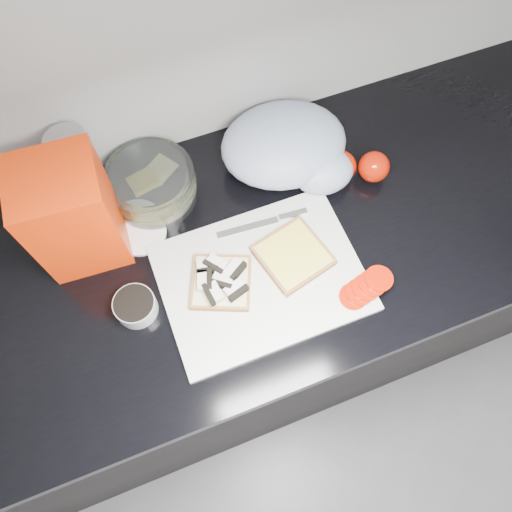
# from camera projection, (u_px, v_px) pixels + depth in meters

# --- Properties ---
(base_cabinet) EXTENTS (3.50, 0.60, 0.86)m
(base_cabinet) POSITION_uv_depth(u_px,v_px,m) (228.00, 321.00, 1.47)
(base_cabinet) COLOR black
(base_cabinet) RESTS_ON ground
(countertop) EXTENTS (3.50, 0.64, 0.04)m
(countertop) POSITION_uv_depth(u_px,v_px,m) (217.00, 256.00, 1.06)
(countertop) COLOR black
(countertop) RESTS_ON base_cabinet
(cutting_board) EXTENTS (0.40, 0.30, 0.01)m
(cutting_board) POSITION_uv_depth(u_px,v_px,m) (261.00, 278.00, 1.01)
(cutting_board) COLOR silver
(cutting_board) RESTS_ON countertop
(bread_left) EXTENTS (0.16, 0.16, 0.04)m
(bread_left) POSITION_uv_depth(u_px,v_px,m) (221.00, 281.00, 0.99)
(bread_left) COLOR beige
(bread_left) RESTS_ON cutting_board
(bread_right) EXTENTS (0.16, 0.16, 0.02)m
(bread_right) POSITION_uv_depth(u_px,v_px,m) (293.00, 255.00, 1.01)
(bread_right) COLOR beige
(bread_right) RESTS_ON cutting_board
(tomato_slices) EXTENTS (0.13, 0.08, 0.02)m
(tomato_slices) POSITION_uv_depth(u_px,v_px,m) (366.00, 288.00, 0.98)
(tomato_slices) COLOR #A91603
(tomato_slices) RESTS_ON cutting_board
(knife) EXTENTS (0.20, 0.03, 0.01)m
(knife) POSITION_uv_depth(u_px,v_px,m) (274.00, 220.00, 1.06)
(knife) COLOR silver
(knife) RESTS_ON cutting_board
(seed_tub) EXTENTS (0.08, 0.08, 0.04)m
(seed_tub) POSITION_uv_depth(u_px,v_px,m) (135.00, 306.00, 0.97)
(seed_tub) COLOR #A6ABAB
(seed_tub) RESTS_ON countertop
(tub_lid) EXTENTS (0.13, 0.13, 0.01)m
(tub_lid) POSITION_uv_depth(u_px,v_px,m) (141.00, 233.00, 1.06)
(tub_lid) COLOR white
(tub_lid) RESTS_ON countertop
(glass_bowl) EXTENTS (0.19, 0.19, 0.08)m
(glass_bowl) POSITION_uv_depth(u_px,v_px,m) (152.00, 184.00, 1.07)
(glass_bowl) COLOR silver
(glass_bowl) RESTS_ON countertop
(bread_bag) EXTENTS (0.17, 0.15, 0.25)m
(bread_bag) POSITION_uv_depth(u_px,v_px,m) (72.00, 214.00, 0.94)
(bread_bag) COLOR red
(bread_bag) RESTS_ON countertop
(steel_canister) EXTENTS (0.08, 0.08, 0.19)m
(steel_canister) POSITION_uv_depth(u_px,v_px,m) (80.00, 170.00, 1.01)
(steel_canister) COLOR silver
(steel_canister) RESTS_ON countertop
(grocery_bag) EXTENTS (0.30, 0.27, 0.12)m
(grocery_bag) POSITION_uv_depth(u_px,v_px,m) (289.00, 148.00, 1.08)
(grocery_bag) COLOR #A1AEC6
(grocery_bag) RESTS_ON countertop
(whole_tomatoes) EXTENTS (0.19, 0.14, 0.07)m
(whole_tomatoes) POSITION_uv_depth(u_px,v_px,m) (342.00, 164.00, 1.09)
(whole_tomatoes) COLOR #A91603
(whole_tomatoes) RESTS_ON countertop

